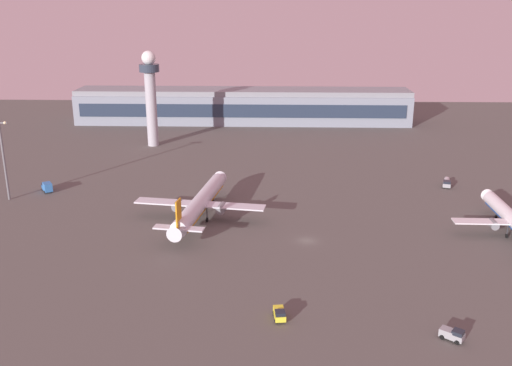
% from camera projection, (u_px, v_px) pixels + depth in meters
% --- Properties ---
extents(ground_plane, '(416.00, 416.00, 0.00)m').
position_uv_depth(ground_plane, '(307.00, 241.00, 141.43)').
color(ground_plane, '#56544F').
extents(terminal_building, '(161.38, 22.40, 16.40)m').
position_uv_depth(terminal_building, '(243.00, 106.00, 277.64)').
color(terminal_building, gray).
rests_on(terminal_building, ground).
extents(control_tower, '(8.00, 8.00, 38.54)m').
position_uv_depth(control_tower, '(150.00, 92.00, 228.34)').
color(control_tower, '#A8A8B2').
rests_on(control_tower, ground).
extents(airplane_near_gate, '(36.32, 46.50, 11.94)m').
position_uv_depth(airplane_near_gate, '(200.00, 203.00, 154.57)').
color(airplane_near_gate, silver).
rests_on(airplane_near_gate, ground).
extents(catering_truck, '(5.07, 6.01, 3.05)m').
position_uv_depth(catering_truck, '(47.00, 187.00, 177.57)').
color(catering_truck, '#3372BF').
rests_on(catering_truck, ground).
extents(fuel_truck, '(3.80, 6.64, 2.35)m').
position_uv_depth(fuel_truck, '(447.00, 183.00, 182.33)').
color(fuel_truck, gray).
rests_on(fuel_truck, ground).
extents(maintenance_van, '(4.50, 4.02, 2.25)m').
position_uv_depth(maintenance_van, '(453.00, 334.00, 99.56)').
color(maintenance_van, gray).
rests_on(maintenance_van, ground).
extents(baggage_tractor, '(2.48, 4.36, 2.25)m').
position_uv_depth(baggage_tractor, '(279.00, 314.00, 106.08)').
color(baggage_tractor, yellow).
rests_on(baggage_tractor, ground).
extents(apron_light_central, '(4.80, 0.90, 24.14)m').
position_uv_depth(apron_light_central, '(3.00, 155.00, 166.66)').
color(apron_light_central, slate).
rests_on(apron_light_central, ground).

